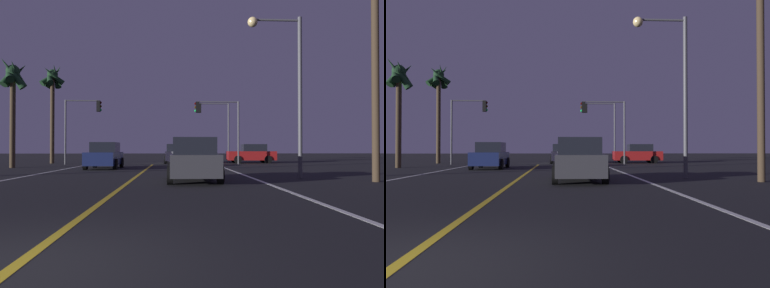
# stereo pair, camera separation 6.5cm
# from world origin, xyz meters

# --- Properties ---
(ground_plane) EXTENTS (200.00, 200.00, 0.00)m
(ground_plane) POSITION_xyz_m (0.00, 0.00, 0.00)
(ground_plane) COLOR black
(lane_edge_right) EXTENTS (0.16, 31.82, 0.01)m
(lane_edge_right) POSITION_xyz_m (5.13, 9.91, 0.00)
(lane_edge_right) COLOR silver
(lane_edge_right) RESTS_ON ground
(lane_center_divider) EXTENTS (0.16, 31.82, 0.01)m
(lane_center_divider) POSITION_xyz_m (0.00, 9.91, 0.00)
(lane_center_divider) COLOR gold
(lane_center_divider) RESTS_ON ground
(car_lead_same_lane) EXTENTS (2.02, 4.30, 1.70)m
(car_lead_same_lane) POSITION_xyz_m (2.48, 10.47, 0.82)
(car_lead_same_lane) COLOR black
(car_lead_same_lane) RESTS_ON ground
(car_crossing_side) EXTENTS (4.30, 2.02, 1.70)m
(car_crossing_side) POSITION_xyz_m (8.75, 28.76, 0.82)
(car_crossing_side) COLOR black
(car_crossing_side) RESTS_ON ground
(car_ahead_far) EXTENTS (2.02, 4.30, 1.70)m
(car_ahead_far) POSITION_xyz_m (1.91, 28.74, 0.82)
(car_ahead_far) COLOR black
(car_ahead_far) RESTS_ON ground
(car_oncoming) EXTENTS (2.02, 4.30, 1.70)m
(car_oncoming) POSITION_xyz_m (-2.74, 19.93, 0.82)
(car_oncoming) COLOR black
(car_oncoming) RESTS_ON ground
(traffic_light_near_right) EXTENTS (3.76, 0.36, 5.24)m
(traffic_light_near_right) POSITION_xyz_m (5.30, 26.32, 3.94)
(traffic_light_near_right) COLOR #4C4C51
(traffic_light_near_right) RESTS_ON ground
(traffic_light_near_left) EXTENTS (3.00, 0.36, 5.28)m
(traffic_light_near_left) POSITION_xyz_m (-5.70, 26.32, 3.92)
(traffic_light_near_left) COLOR #4C4C51
(traffic_light_near_left) RESTS_ON ground
(traffic_light_far_right) EXTENTS (3.18, 0.36, 5.78)m
(traffic_light_far_right) POSITION_xyz_m (5.67, 31.82, 4.28)
(traffic_light_far_right) COLOR #4C4C51
(traffic_light_far_right) RESTS_ON ground
(street_lamp_right_near) EXTENTS (2.40, 0.44, 7.06)m
(street_lamp_right_near) POSITION_xyz_m (6.64, 11.81, 4.57)
(street_lamp_right_near) COLOR #4C4C51
(street_lamp_right_near) RESTS_ON ground
(utility_pole_right) EXTENTS (2.20, 0.28, 10.52)m
(utility_pole_right) POSITION_xyz_m (9.50, 9.84, 5.54)
(utility_pole_right) COLOR #423323
(utility_pole_right) RESTS_ON ground
(palm_tree_left_mid) EXTENTS (2.01, 1.97, 7.47)m
(palm_tree_left_mid) POSITION_xyz_m (-9.14, 21.22, 5.81)
(palm_tree_left_mid) COLOR #473826
(palm_tree_left_mid) RESTS_ON ground
(palm_tree_left_far) EXTENTS (2.26, 2.29, 8.79)m
(palm_tree_left_far) POSITION_xyz_m (-8.98, 28.80, 6.97)
(palm_tree_left_far) COLOR #473826
(palm_tree_left_far) RESTS_ON ground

